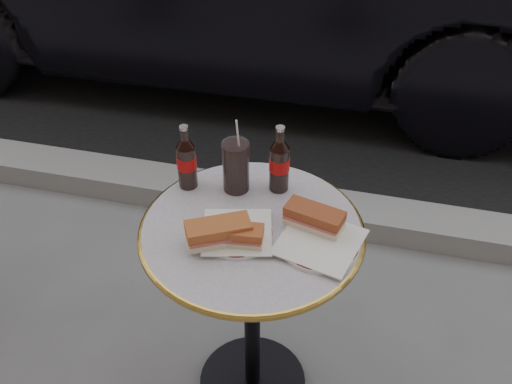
% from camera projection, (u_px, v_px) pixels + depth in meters
% --- Properties ---
extents(ground, '(80.00, 80.00, 0.00)m').
position_uv_depth(ground, '(253.00, 384.00, 2.21)').
color(ground, slate).
rests_on(ground, ground).
extents(curb, '(40.00, 0.20, 0.12)m').
position_uv_depth(curb, '(301.00, 208.00, 2.86)').
color(curb, gray).
rests_on(curb, ground).
extents(bistro_table, '(0.62, 0.62, 0.73)m').
position_uv_depth(bistro_table, '(252.00, 315.00, 1.98)').
color(bistro_table, '#BAB2C4').
rests_on(bistro_table, ground).
extents(plate_left, '(0.21, 0.21, 0.01)m').
position_uv_depth(plate_left, '(237.00, 234.00, 1.72)').
color(plate_left, silver).
rests_on(plate_left, bistro_table).
extents(plate_right, '(0.28, 0.28, 0.01)m').
position_uv_depth(plate_right, '(320.00, 244.00, 1.69)').
color(plate_right, white).
rests_on(plate_right, bistro_table).
extents(sandwich_left_a, '(0.19, 0.15, 0.06)m').
position_uv_depth(sandwich_left_a, '(218.00, 233.00, 1.67)').
color(sandwich_left_a, '#AE582C').
rests_on(sandwich_left_a, plate_left).
extents(sandwich_left_b, '(0.14, 0.08, 0.05)m').
position_uv_depth(sandwich_left_b, '(237.00, 236.00, 1.67)').
color(sandwich_left_b, '#AC522B').
rests_on(sandwich_left_b, plate_left).
extents(sandwich_right, '(0.17, 0.11, 0.05)m').
position_uv_depth(sandwich_right, '(314.00, 218.00, 1.72)').
color(sandwich_right, brown).
rests_on(sandwich_right, plate_right).
extents(cola_bottle_left, '(0.08, 0.08, 0.21)m').
position_uv_depth(cola_bottle_left, '(186.00, 157.00, 1.83)').
color(cola_bottle_left, black).
rests_on(cola_bottle_left, bistro_table).
extents(cola_bottle_right, '(0.06, 0.06, 0.21)m').
position_uv_depth(cola_bottle_right, '(279.00, 159.00, 1.81)').
color(cola_bottle_right, black).
rests_on(cola_bottle_right, bistro_table).
extents(cola_glass, '(0.09, 0.09, 0.16)m').
position_uv_depth(cola_glass, '(236.00, 166.00, 1.83)').
color(cola_glass, black).
rests_on(cola_glass, bistro_table).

